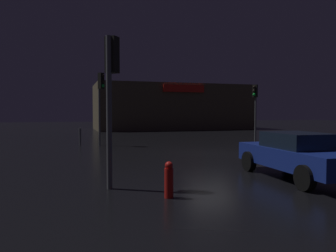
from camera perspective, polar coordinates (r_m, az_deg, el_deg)
ground_plane at (r=16.74m, az=7.45°, el=-4.80°), size 120.00×120.00×0.00m
store_building at (r=41.34m, az=0.71°, el=3.33°), size 19.17×8.87×5.52m
traffic_signal_opposite at (r=9.05m, az=-9.97°, el=7.67°), size 0.42×0.42×4.15m
traffic_signal_cross_left at (r=23.32m, az=15.06°, el=4.69°), size 0.43×0.41×4.01m
traffic_signal_cross_right at (r=20.71m, az=-11.74°, el=6.10°), size 0.42×0.42×4.55m
car_near at (r=11.08m, az=21.69°, el=-4.66°), size 2.07×4.67×1.45m
fire_hydrant at (r=8.02m, az=0.15°, el=-9.46°), size 0.22×0.22×0.90m
bollard_kerb_a at (r=21.62m, az=-15.21°, el=-1.79°), size 0.13×0.13×1.09m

